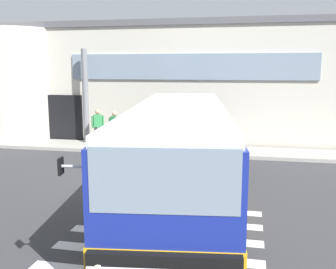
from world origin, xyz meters
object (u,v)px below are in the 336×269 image
object	(u,v)px
passenger_near_column	(98,124)
passenger_by_doorway	(115,128)
bus_main_foreground	(179,153)
passenger_at_curb_edge	(137,128)
entry_support_column	(85,96)

from	to	relation	value
passenger_near_column	passenger_by_doorway	xyz separation A→B (m)	(1.04, -0.59, -0.03)
bus_main_foreground	passenger_by_doorway	distance (m)	7.04
bus_main_foreground	passenger_near_column	size ratio (longest dim) A/B	6.75
passenger_at_curb_edge	entry_support_column	bearing A→B (deg)	158.99
entry_support_column	bus_main_foreground	xyz separation A→B (m)	(5.82, -6.86, -1.07)
entry_support_column	passenger_at_curb_edge	world-z (taller)	entry_support_column
passenger_by_doorway	passenger_at_curb_edge	world-z (taller)	same
entry_support_column	passenger_at_curb_edge	size ratio (longest dim) A/B	2.69
bus_main_foreground	passenger_by_doorway	size ratio (longest dim) A/B	6.75
passenger_near_column	passenger_at_curb_edge	world-z (taller)	same
bus_main_foreground	passenger_at_curb_edge	distance (m)	6.46
bus_main_foreground	passenger_at_curb_edge	size ratio (longest dim) A/B	6.75
passenger_by_doorway	passenger_near_column	bearing A→B (deg)	150.62
entry_support_column	passenger_at_curb_edge	bearing A→B (deg)	-21.01
bus_main_foreground	passenger_at_curb_edge	world-z (taller)	bus_main_foreground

